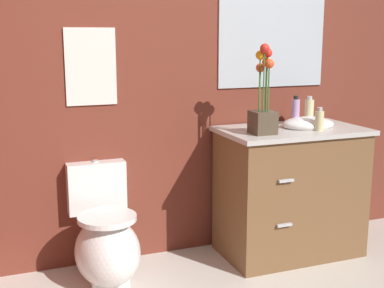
% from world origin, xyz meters
% --- Properties ---
extents(wall_back, '(4.45, 0.05, 2.50)m').
position_xyz_m(wall_back, '(0.20, 1.53, 1.25)').
color(wall_back, maroon).
rests_on(wall_back, ground_plane).
extents(toilet, '(0.38, 0.59, 0.69)m').
position_xyz_m(toilet, '(-0.70, 1.23, 0.24)').
color(toilet, white).
rests_on(toilet, ground_plane).
extents(vanity_cabinet, '(0.94, 0.56, 1.03)m').
position_xyz_m(vanity_cabinet, '(0.54, 1.21, 0.44)').
color(vanity_cabinet, brown).
rests_on(vanity_cabinet, ground_plane).
extents(flower_vase, '(0.14, 0.14, 0.55)m').
position_xyz_m(flower_vase, '(0.26, 1.11, 1.04)').
color(flower_vase, '#4C3D2D').
rests_on(flower_vase, vanity_cabinet).
extents(soap_bottle, '(0.06, 0.06, 0.15)m').
position_xyz_m(soap_bottle, '(0.65, 1.08, 0.92)').
color(soap_bottle, beige).
rests_on(soap_bottle, vanity_cabinet).
extents(lotion_bottle, '(0.06, 0.06, 0.20)m').
position_xyz_m(lotion_bottle, '(0.62, 1.32, 0.95)').
color(lotion_bottle, '#B28CBF').
rests_on(lotion_bottle, vanity_cabinet).
extents(hand_wash_bottle, '(0.06, 0.06, 0.19)m').
position_xyz_m(hand_wash_bottle, '(0.73, 1.32, 0.94)').
color(hand_wash_bottle, beige).
rests_on(hand_wash_bottle, vanity_cabinet).
extents(wall_poster, '(0.31, 0.01, 0.46)m').
position_xyz_m(wall_poster, '(-0.70, 1.50, 1.26)').
color(wall_poster, silver).
extents(wall_mirror, '(0.80, 0.01, 0.70)m').
position_xyz_m(wall_mirror, '(0.54, 1.50, 1.45)').
color(wall_mirror, '#B2BCC6').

